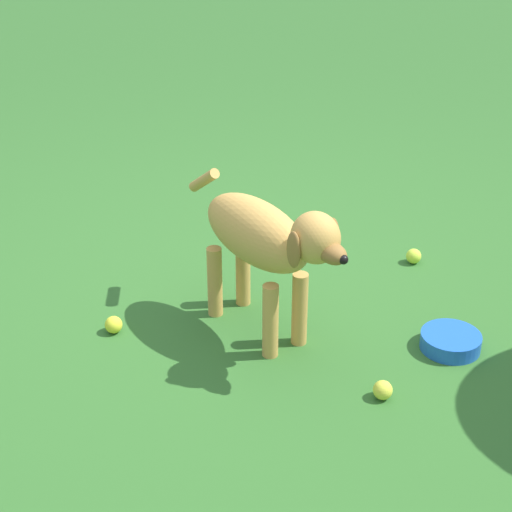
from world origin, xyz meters
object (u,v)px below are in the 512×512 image
dog (265,240)px  tennis_ball_1 (414,256)px  water_bowl (450,341)px  tennis_ball_2 (114,325)px  tennis_ball_0 (383,390)px

dog → tennis_ball_1: bearing=93.5°
tennis_ball_1 → water_bowl: (0.22, -0.62, -0.00)m
dog → water_bowl: 0.78m
tennis_ball_1 → tennis_ball_2: bearing=-138.3°
dog → tennis_ball_2: (-0.54, -0.16, -0.36)m
dog → tennis_ball_0: size_ratio=11.37×
dog → tennis_ball_1: dog is taller
tennis_ball_0 → tennis_ball_2: size_ratio=1.00×
tennis_ball_1 → water_bowl: tennis_ball_1 is taller
tennis_ball_0 → water_bowl: size_ratio=0.30×
dog → tennis_ball_2: bearing=-127.9°
water_bowl → tennis_ball_2: bearing=-167.3°
tennis_ball_1 → water_bowl: size_ratio=0.30×
tennis_ball_1 → dog: bearing=-122.0°
tennis_ball_1 → tennis_ball_2: same height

